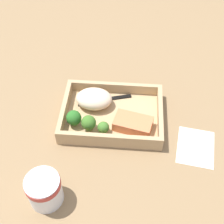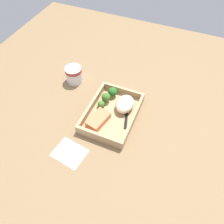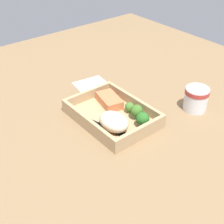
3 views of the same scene
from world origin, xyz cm
name	(u,v)px [view 1 (image 1 of 3)]	position (x,y,z in cm)	size (l,w,h in cm)	color
ground_plane	(112,120)	(0.00, 0.00, -1.00)	(160.00, 160.00, 2.00)	olive
takeout_tray	(112,117)	(0.00, 0.00, 0.60)	(27.63, 20.12, 1.20)	tan
tray_rim	(112,112)	(0.00, 0.00, 2.87)	(27.63, 20.12, 3.34)	tan
salmon_fillet	(133,124)	(-5.92, 3.67, 2.67)	(10.05, 5.81, 2.95)	#D87346
mashed_potatoes	(94,99)	(5.39, -3.68, 3.67)	(10.24, 7.67, 4.93)	beige
broccoli_floret_1	(74,118)	(9.96, 3.85, 3.78)	(4.11, 4.11, 4.73)	#79A04F
broccoli_floret_2	(103,127)	(1.82, 5.85, 3.04)	(3.14, 3.14, 3.47)	#8BA664
broccoli_floret_3	(89,123)	(5.77, 5.25, 3.82)	(3.98, 3.98, 4.72)	#7DA660
fork	(101,100)	(3.66, -5.49, 1.42)	(15.67, 5.80, 0.44)	black
paper_cup	(44,189)	(13.08, 25.23, 4.46)	(7.99, 7.99, 7.99)	white
receipt_slip	(196,147)	(-22.65, 8.09, 0.12)	(9.39, 11.83, 0.24)	white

